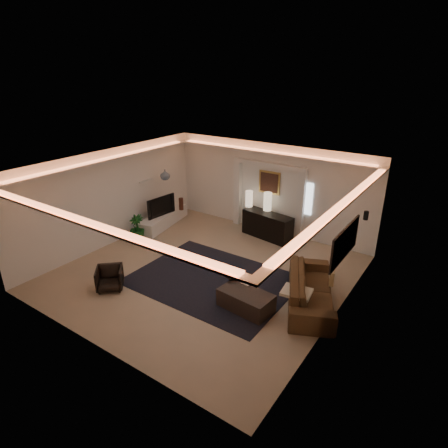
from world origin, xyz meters
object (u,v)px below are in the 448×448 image
Objects in this scene: console at (267,226)px; armchair at (110,278)px; sofa at (311,289)px; coffee_table at (246,301)px.

armchair is (-1.75, -4.87, -0.11)m from console.
console is 5.18m from armchair.
sofa reaches higher than armchair.
console reaches higher than armchair.
coffee_table is 3.42m from armchair.
coffee_table is at bearing -59.34° from console.
armchair reaches higher than coffee_table.
sofa is at bearing -16.01° from armchair.
console is at bearing 27.09° from armchair.
sofa is 2.06× the size of coffee_table.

